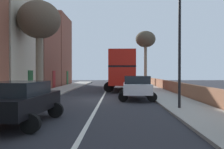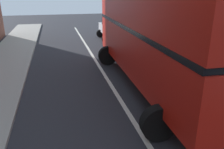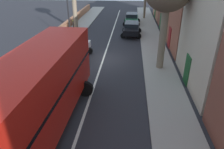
{
  "view_description": "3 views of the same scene",
  "coord_description": "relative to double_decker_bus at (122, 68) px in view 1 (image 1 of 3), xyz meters",
  "views": [
    {
      "loc": [
        1.08,
        -17.12,
        1.95
      ],
      "look_at": [
        0.66,
        5.12,
        1.73
      ],
      "focal_mm": 38.96,
      "sensor_mm": 36.0,
      "label": 1
    },
    {
      "loc": [
        -2.14,
        1.43,
        3.83
      ],
      "look_at": [
        -0.41,
        8.48,
        1.18
      ],
      "focal_mm": 37.14,
      "sensor_mm": 36.0,
      "label": 2
    },
    {
      "loc": [
        -2.42,
        17.7,
        7.3
      ],
      "look_at": [
        -1.3,
        5.36,
        1.13
      ],
      "focal_mm": 33.51,
      "sensor_mm": 36.0,
      "label": 3
    }
  ],
  "objects": [
    {
      "name": "parked_car_white_right_3",
      "position": [
        0.8,
        -9.73,
        -1.39
      ],
      "size": [
        2.64,
        4.35,
        1.69
      ],
      "color": "silver",
      "rests_on": "ground"
    },
    {
      "name": "parked_car_white_right_1",
      "position": [
        0.8,
        9.96,
        -1.38
      ],
      "size": [
        2.47,
        3.92,
        1.72
      ],
      "color": "silver",
      "rests_on": "ground"
    },
    {
      "name": "double_decker_bus",
      "position": [
        0.0,
        0.0,
        0.0
      ],
      "size": [
        3.74,
        10.2,
        4.06
      ],
      "color": "red",
      "rests_on": "ground"
    },
    {
      "name": "road_centre_line",
      "position": [
        -1.7,
        -9.74,
        -2.35
      ],
      "size": [
        0.16,
        54.0,
        0.01
      ],
      "primitive_type": "cube",
      "color": "silver",
      "rests_on": "ground"
    },
    {
      "name": "ground_plane",
      "position": [
        -1.7,
        -9.74,
        -2.35
      ],
      "size": [
        84.0,
        84.0,
        0.0
      ],
      "primitive_type": "plane",
      "color": "#28282D"
    },
    {
      "name": "street_tree_right_1",
      "position": [
        3.43,
        7.22,
        4.02
      ],
      "size": [
        2.78,
        2.78,
        7.58
      ],
      "color": "#7A6B56",
      "rests_on": "sidewalk_right"
    },
    {
      "name": "boundary_wall_right",
      "position": [
        4.75,
        -9.74,
        -1.82
      ],
      "size": [
        0.36,
        54.0,
        1.06
      ],
      "primitive_type": "cube",
      "color": "#9E6647",
      "rests_on": "ground"
    },
    {
      "name": "sidewalk_right",
      "position": [
        3.2,
        -9.74,
        -2.29
      ],
      "size": [
        2.6,
        60.0,
        0.12
      ],
      "primitive_type": "cube",
      "color": "#9E998E",
      "rests_on": "ground"
    },
    {
      "name": "lamppost_right",
      "position": [
        2.6,
        -14.38,
        1.45
      ],
      "size": [
        0.32,
        0.32,
        6.31
      ],
      "color": "black",
      "rests_on": "sidewalk_right"
    },
    {
      "name": "street_tree_left_2",
      "position": [
        -6.61,
        -8.14,
        3.51
      ],
      "size": [
        3.3,
        3.3,
        7.35
      ],
      "color": "#7A6B56",
      "rests_on": "sidewalk_left"
    },
    {
      "name": "sidewalk_left",
      "position": [
        -6.6,
        -9.74,
        -2.29
      ],
      "size": [
        2.6,
        60.0,
        0.12
      ],
      "primitive_type": "cube",
      "color": "#9E998E",
      "rests_on": "ground"
    },
    {
      "name": "parked_car_black_left_2",
      "position": [
        -4.2,
        -17.93,
        -1.43
      ],
      "size": [
        2.59,
        4.47,
        1.6
      ],
      "color": "black",
      "rests_on": "ground"
    }
  ]
}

